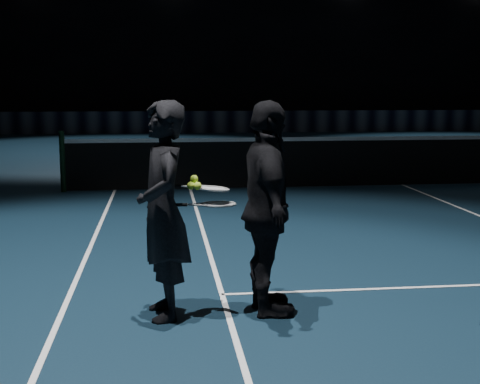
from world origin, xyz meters
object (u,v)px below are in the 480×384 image
object	(u,v)px
player_b	(267,209)
tennis_balls	(194,184)
racket_lower	(219,204)
player_a	(163,211)
racket_upper	(212,189)

from	to	relation	value
player_b	tennis_balls	distance (m)	0.63
racket_lower	tennis_balls	distance (m)	0.26
player_a	tennis_balls	world-z (taller)	player_a
tennis_balls	player_a	bearing A→B (deg)	179.55
racket_upper	tennis_balls	size ratio (longest dim) A/B	5.67
player_b	racket_lower	world-z (taller)	player_b
player_b	racket_upper	world-z (taller)	player_b
player_b	tennis_balls	world-z (taller)	player_b
racket_upper	player_a	bearing A→B (deg)	-178.29
racket_upper	tennis_balls	world-z (taller)	tennis_balls
player_a	player_b	distance (m)	0.85
racket_lower	racket_upper	size ratio (longest dim) A/B	1.00
player_b	racket_upper	xyz separation A→B (m)	(-0.45, 0.05, 0.17)
racket_upper	tennis_balls	bearing A→B (deg)	-170.43
player_b	racket_lower	xyz separation A→B (m)	(-0.40, 0.01, 0.05)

